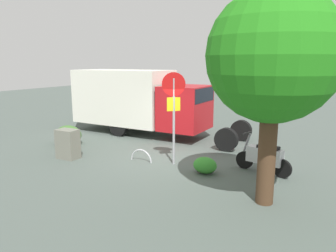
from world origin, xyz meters
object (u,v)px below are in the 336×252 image
object	(u,v)px
box_truck_near	(140,99)
utility_cabinet	(68,144)
motorcycle	(264,157)
street_tree	(273,57)
stop_sign	(174,104)
bike_rack_hoop	(141,161)

from	to	relation	value
box_truck_near	utility_cabinet	xyz separation A→B (m)	(-0.14, 4.61, -1.12)
motorcycle	utility_cabinet	bearing A→B (deg)	29.74
street_tree	stop_sign	bearing A→B (deg)	-24.07
box_truck_near	stop_sign	bearing A→B (deg)	-42.61
bike_rack_hoop	stop_sign	bearing A→B (deg)	-166.81
motorcycle	bike_rack_hoop	distance (m)	4.07
utility_cabinet	street_tree	bearing A→B (deg)	178.19
street_tree	bike_rack_hoop	world-z (taller)	street_tree
motorcycle	stop_sign	world-z (taller)	stop_sign
stop_sign	street_tree	bearing A→B (deg)	155.93
street_tree	utility_cabinet	size ratio (longest dim) A/B	4.81
motorcycle	stop_sign	size ratio (longest dim) A/B	0.59
stop_sign	utility_cabinet	world-z (taller)	stop_sign
stop_sign	bike_rack_hoop	bearing A→B (deg)	13.19
box_truck_near	motorcycle	size ratio (longest dim) A/B	4.68
motorcycle	utility_cabinet	world-z (taller)	motorcycle
motorcycle	street_tree	distance (m)	3.66
motorcycle	stop_sign	bearing A→B (deg)	25.52
utility_cabinet	motorcycle	bearing A→B (deg)	-163.39
street_tree	box_truck_near	bearing A→B (deg)	-34.43
box_truck_near	utility_cabinet	size ratio (longest dim) A/B	8.02
box_truck_near	utility_cabinet	bearing A→B (deg)	-88.80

